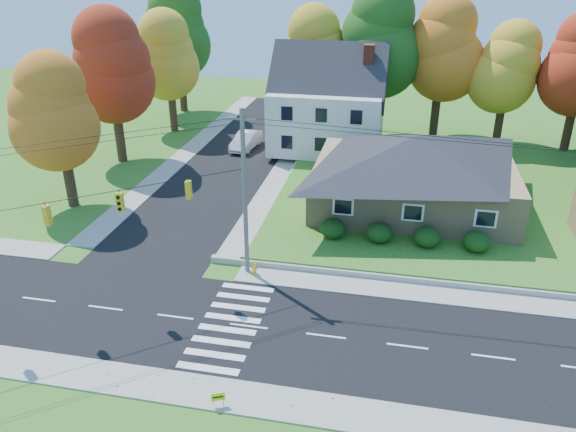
# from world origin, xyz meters

# --- Properties ---
(ground) EXTENTS (120.00, 120.00, 0.00)m
(ground) POSITION_xyz_m (0.00, 0.00, 0.00)
(ground) COLOR #3D7923
(road_main) EXTENTS (90.00, 8.00, 0.02)m
(road_main) POSITION_xyz_m (0.00, 0.00, 0.01)
(road_main) COLOR black
(road_main) RESTS_ON ground
(road_cross) EXTENTS (8.00, 44.00, 0.02)m
(road_cross) POSITION_xyz_m (-8.00, 26.00, 0.01)
(road_cross) COLOR black
(road_cross) RESTS_ON ground
(sidewalk_north) EXTENTS (90.00, 2.00, 0.08)m
(sidewalk_north) POSITION_xyz_m (0.00, 5.00, 0.04)
(sidewalk_north) COLOR #9C9A90
(sidewalk_north) RESTS_ON ground
(sidewalk_south) EXTENTS (90.00, 2.00, 0.08)m
(sidewalk_south) POSITION_xyz_m (0.00, -5.00, 0.04)
(sidewalk_south) COLOR #9C9A90
(sidewalk_south) RESTS_ON ground
(lawn) EXTENTS (30.00, 30.00, 0.50)m
(lawn) POSITION_xyz_m (13.00, 21.00, 0.25)
(lawn) COLOR #3D7923
(lawn) RESTS_ON ground
(ranch_house) EXTENTS (14.60, 10.60, 5.40)m
(ranch_house) POSITION_xyz_m (8.00, 16.00, 3.27)
(ranch_house) COLOR tan
(ranch_house) RESTS_ON lawn
(colonial_house) EXTENTS (10.40, 8.40, 9.60)m
(colonial_house) POSITION_xyz_m (0.04, 28.00, 4.58)
(colonial_house) COLOR silver
(colonial_house) RESTS_ON lawn
(hedge_row) EXTENTS (10.70, 1.70, 1.27)m
(hedge_row) POSITION_xyz_m (7.50, 9.80, 1.14)
(hedge_row) COLOR #163A10
(hedge_row) RESTS_ON lawn
(traffic_infrastructure) EXTENTS (38.10, 10.66, 10.00)m
(traffic_infrastructure) POSITION_xyz_m (-0.15, 1.35, 5.15)
(traffic_infrastructure) COLOR #666059
(traffic_infrastructure) RESTS_ON ground
(tree_lot_0) EXTENTS (6.72, 6.72, 12.51)m
(tree_lot_0) POSITION_xyz_m (-2.00, 34.00, 8.31)
(tree_lot_0) COLOR #3F2A19
(tree_lot_0) RESTS_ON lawn
(tree_lot_1) EXTENTS (7.84, 7.84, 14.60)m
(tree_lot_1) POSITION_xyz_m (4.00, 33.00, 9.61)
(tree_lot_1) COLOR #3F2A19
(tree_lot_1) RESTS_ON lawn
(tree_lot_2) EXTENTS (7.28, 7.28, 13.56)m
(tree_lot_2) POSITION_xyz_m (10.00, 34.00, 8.96)
(tree_lot_2) COLOR #3F2A19
(tree_lot_2) RESTS_ON lawn
(tree_lot_3) EXTENTS (6.16, 6.16, 11.47)m
(tree_lot_3) POSITION_xyz_m (16.00, 33.00, 7.65)
(tree_lot_3) COLOR #3F2A19
(tree_lot_3) RESTS_ON lawn
(tree_west_0) EXTENTS (6.16, 6.16, 11.47)m
(tree_west_0) POSITION_xyz_m (-17.00, 12.00, 7.15)
(tree_west_0) COLOR #3F2A19
(tree_west_0) RESTS_ON ground
(tree_west_1) EXTENTS (7.28, 7.28, 13.56)m
(tree_west_1) POSITION_xyz_m (-18.00, 22.00, 8.46)
(tree_west_1) COLOR #3F2A19
(tree_west_1) RESTS_ON ground
(tree_west_2) EXTENTS (6.72, 6.72, 12.51)m
(tree_west_2) POSITION_xyz_m (-17.00, 32.00, 7.81)
(tree_west_2) COLOR #3F2A19
(tree_west_2) RESTS_ON ground
(tree_west_3) EXTENTS (7.84, 7.84, 14.60)m
(tree_west_3) POSITION_xyz_m (-19.00, 40.00, 9.11)
(tree_west_3) COLOR #3F2A19
(tree_west_3) RESTS_ON ground
(white_car) EXTENTS (2.21, 5.07, 1.62)m
(white_car) POSITION_xyz_m (-7.80, 27.58, 0.83)
(white_car) COLOR silver
(white_car) RESTS_ON road_cross
(fire_hydrant) EXTENTS (0.44, 0.34, 0.77)m
(fire_hydrant) POSITION_xyz_m (-1.03, 5.03, 0.37)
(fire_hydrant) COLOR yellow
(fire_hydrant) RESTS_ON ground
(yard_sign) EXTENTS (0.56, 0.28, 0.75)m
(yard_sign) POSITION_xyz_m (0.24, -5.68, 0.53)
(yard_sign) COLOR black
(yard_sign) RESTS_ON ground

